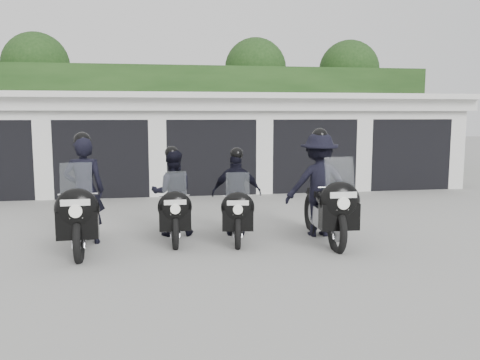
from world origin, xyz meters
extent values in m
plane|color=gray|center=(0.00, 0.00, 0.00)|extent=(80.00, 80.00, 0.00)
cube|color=silver|center=(0.00, 8.50, 1.40)|extent=(16.00, 6.00, 2.80)
cube|color=silver|center=(0.00, 8.30, 2.88)|extent=(16.40, 6.80, 0.16)
cube|color=silver|center=(0.00, 5.25, 2.65)|extent=(16.40, 0.12, 0.40)
cube|color=black|center=(0.00, 5.48, 0.12)|extent=(16.00, 0.06, 0.24)
cube|color=silver|center=(-4.65, 5.65, 1.40)|extent=(0.50, 0.50, 2.80)
cube|color=black|center=(-3.10, 6.70, 1.10)|extent=(2.60, 2.60, 2.20)
cube|color=silver|center=(-3.10, 5.65, 2.50)|extent=(2.60, 0.50, 0.60)
cube|color=silver|center=(-1.55, 5.65, 1.40)|extent=(0.50, 0.50, 2.80)
cube|color=black|center=(0.00, 6.70, 1.10)|extent=(2.60, 2.60, 2.20)
cube|color=silver|center=(0.00, 5.65, 2.50)|extent=(2.60, 0.50, 0.60)
cube|color=silver|center=(1.55, 5.65, 1.40)|extent=(0.50, 0.50, 2.80)
cube|color=black|center=(3.10, 6.70, 1.10)|extent=(2.60, 2.60, 2.20)
cube|color=silver|center=(3.10, 5.65, 2.50)|extent=(2.60, 0.50, 0.60)
cube|color=silver|center=(4.65, 5.65, 1.40)|extent=(0.50, 0.50, 2.80)
cube|color=black|center=(6.20, 6.70, 1.10)|extent=(2.60, 2.60, 2.20)
cube|color=silver|center=(6.20, 5.65, 2.50)|extent=(2.60, 0.50, 0.60)
cube|color=silver|center=(7.75, 5.65, 1.40)|extent=(0.50, 0.50, 2.80)
cube|color=#183413|center=(0.00, 12.50, 2.15)|extent=(20.00, 2.00, 4.30)
sphere|color=#183413|center=(-6.50, 14.00, 4.40)|extent=(2.80, 2.80, 2.80)
cylinder|color=black|center=(-6.50, 14.00, 1.65)|extent=(0.24, 0.24, 3.30)
sphere|color=#183413|center=(3.00, 14.00, 4.40)|extent=(2.80, 2.80, 2.80)
cylinder|color=black|center=(3.00, 14.00, 1.65)|extent=(0.24, 0.24, 3.30)
sphere|color=#183413|center=(7.50, 14.00, 4.40)|extent=(2.80, 2.80, 2.80)
cylinder|color=black|center=(7.50, 14.00, 1.65)|extent=(0.24, 0.24, 3.30)
torus|color=black|center=(-2.89, -0.81, 0.35)|extent=(0.15, 0.82, 0.81)
torus|color=black|center=(-2.94, 0.79, 0.35)|extent=(0.15, 0.82, 0.81)
cube|color=#B2B2B7|center=(-2.91, 0.01, 0.42)|extent=(0.31, 0.62, 0.36)
cube|color=black|center=(-2.91, -0.01, 0.24)|extent=(0.14, 1.45, 0.07)
ellipsoid|color=black|center=(-2.91, -0.18, 0.80)|extent=(0.38, 0.65, 0.32)
cube|color=black|center=(-2.92, 0.30, 0.82)|extent=(0.31, 0.62, 0.11)
ellipsoid|color=black|center=(-2.88, -0.90, 0.87)|extent=(0.71, 0.39, 0.67)
cube|color=black|center=(-2.88, -0.90, 0.61)|extent=(0.65, 0.27, 0.45)
cube|color=#B2BFC6|center=(-2.88, -0.87, 1.31)|extent=(0.49, 0.15, 0.57)
cylinder|color=silver|center=(-2.89, -0.68, 1.07)|extent=(0.62, 0.05, 0.03)
cube|color=silver|center=(-2.88, -1.09, 1.00)|extent=(0.45, 0.03, 0.10)
cube|color=silver|center=(-2.88, -1.06, 0.80)|extent=(0.20, 0.02, 0.11)
imported|color=black|center=(-2.92, 0.32, 0.98)|extent=(0.73, 0.49, 1.95)
sphere|color=black|center=(-2.92, 0.32, 1.89)|extent=(0.30, 0.30, 0.30)
torus|color=black|center=(-1.32, -0.26, 0.30)|extent=(0.11, 0.70, 0.70)
torus|color=black|center=(-1.33, 1.11, 0.30)|extent=(0.11, 0.70, 0.70)
cube|color=#B2B2B7|center=(-1.32, 0.44, 0.36)|extent=(0.25, 0.53, 0.31)
cube|color=black|center=(-1.32, 0.42, 0.21)|extent=(0.08, 1.24, 0.06)
ellipsoid|color=black|center=(-1.32, 0.28, 0.69)|extent=(0.31, 0.55, 0.27)
cube|color=black|center=(-1.32, 0.69, 0.71)|extent=(0.25, 0.53, 0.10)
ellipsoid|color=black|center=(-1.32, -0.34, 0.74)|extent=(0.60, 0.32, 0.57)
cube|color=black|center=(-1.32, -0.34, 0.52)|extent=(0.55, 0.21, 0.38)
cube|color=#B2BFC6|center=(-1.32, -0.31, 1.13)|extent=(0.42, 0.11, 0.49)
cylinder|color=silver|center=(-1.32, -0.15, 0.92)|extent=(0.53, 0.03, 0.03)
cube|color=silver|center=(-1.32, -0.50, 0.86)|extent=(0.38, 0.02, 0.09)
cube|color=silver|center=(-1.32, -0.47, 0.69)|extent=(0.17, 0.01, 0.10)
imported|color=black|center=(-1.32, 0.71, 0.84)|extent=(0.81, 0.64, 1.67)
sphere|color=black|center=(-1.32, 0.71, 1.62)|extent=(0.26, 0.26, 0.26)
torus|color=black|center=(-0.23, -0.43, 0.29)|extent=(0.20, 0.69, 0.69)
torus|color=black|center=(-0.03, 0.91, 0.29)|extent=(0.20, 0.69, 0.69)
cube|color=#B2B2B7|center=(-0.13, 0.26, 0.36)|extent=(0.32, 0.55, 0.30)
cube|color=black|center=(-0.13, 0.24, 0.21)|extent=(0.25, 1.22, 0.06)
ellipsoid|color=black|center=(-0.15, 0.10, 0.68)|extent=(0.38, 0.58, 0.27)
cube|color=black|center=(-0.09, 0.50, 0.69)|extent=(0.32, 0.55, 0.09)
ellipsoid|color=black|center=(-0.24, -0.50, 0.73)|extent=(0.63, 0.39, 0.56)
cube|color=black|center=(-0.24, -0.50, 0.52)|extent=(0.57, 0.28, 0.38)
cube|color=#B2BFC6|center=(-0.23, -0.47, 1.11)|extent=(0.42, 0.17, 0.48)
cylinder|color=silver|center=(-0.21, -0.32, 0.90)|extent=(0.52, 0.10, 0.03)
cube|color=silver|center=(-0.26, -0.66, 0.84)|extent=(0.37, 0.07, 0.08)
cube|color=silver|center=(-0.26, -0.63, 0.68)|extent=(0.17, 0.04, 0.09)
imported|color=black|center=(-0.09, 0.52, 0.82)|extent=(1.03, 0.68, 1.65)
sphere|color=black|center=(-0.09, 0.52, 1.60)|extent=(0.25, 0.25, 0.25)
torus|color=black|center=(1.43, -0.95, 0.35)|extent=(0.16, 0.84, 0.83)
torus|color=black|center=(1.50, 0.69, 0.35)|extent=(0.16, 0.84, 0.83)
cube|color=#B2B2B7|center=(1.46, -0.11, 0.43)|extent=(0.32, 0.64, 0.37)
cube|color=black|center=(1.46, -0.13, 0.25)|extent=(0.15, 1.49, 0.07)
ellipsoid|color=black|center=(1.46, -0.30, 0.82)|extent=(0.40, 0.67, 0.33)
cube|color=black|center=(1.48, 0.19, 0.84)|extent=(0.32, 0.64, 0.11)
ellipsoid|color=black|center=(1.43, -1.04, 0.89)|extent=(0.73, 0.40, 0.68)
cube|color=black|center=(1.43, -1.04, 0.63)|extent=(0.67, 0.28, 0.46)
cube|color=#B2BFC6|center=(1.43, -1.01, 1.35)|extent=(0.51, 0.15, 0.58)
cylinder|color=silver|center=(1.44, -0.81, 1.10)|extent=(0.64, 0.06, 0.03)
cube|color=silver|center=(1.42, -1.23, 1.03)|extent=(0.46, 0.04, 0.10)
cube|color=silver|center=(1.42, -1.20, 0.82)|extent=(0.21, 0.03, 0.11)
imported|color=black|center=(1.48, 0.21, 1.00)|extent=(1.32, 0.72, 2.00)
sphere|color=black|center=(1.48, 0.21, 1.94)|extent=(0.31, 0.31, 0.31)
camera|label=1|loc=(-1.67, -9.12, 2.36)|focal=38.00mm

